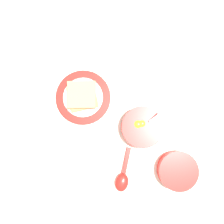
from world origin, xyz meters
TOP-DOWN VIEW (x-y plane):
  - ground_plane at (0.00, 0.00)m, footprint 3.00×3.00m
  - egg_bowl at (-0.06, -0.14)m, footprint 0.16×0.16m
  - toast_plate at (0.19, -0.21)m, footprint 0.22×0.22m
  - toast_sandwich at (0.19, -0.22)m, footprint 0.14×0.14m
  - soup_spoon at (-0.02, 0.07)m, footprint 0.05×0.17m
  - congee_bowl at (-0.22, 0.00)m, footprint 0.15×0.15m

SIDE VIEW (x-z plane):
  - ground_plane at x=0.00m, z-range 0.00..0.00m
  - toast_plate at x=0.19m, z-range 0.00..0.01m
  - soup_spoon at x=-0.02m, z-range 0.00..0.03m
  - congee_bowl at x=-0.22m, z-range 0.00..0.05m
  - egg_bowl at x=-0.06m, z-range -0.01..0.07m
  - toast_sandwich at x=0.19m, z-range 0.01..0.05m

